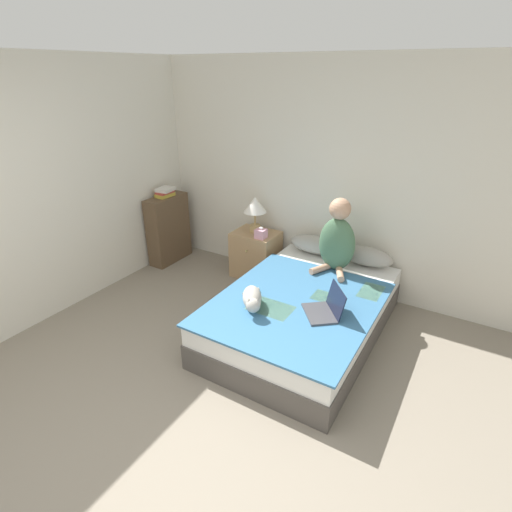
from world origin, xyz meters
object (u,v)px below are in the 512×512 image
(pillow_far, at_px, (366,256))
(person_sitting, at_px, (337,239))
(table_lamp, at_px, (255,207))
(nightstand, at_px, (256,254))
(laptop_open, at_px, (325,309))
(book_stack_top, at_px, (165,192))
(bed, at_px, (303,314))
(pillow_near, at_px, (314,244))
(bookshelf, at_px, (168,229))
(cat_tabby, at_px, (252,299))
(tissue_box, at_px, (261,234))

(pillow_far, relative_size, person_sitting, 0.75)
(table_lamp, bearing_deg, nightstand, -44.39)
(laptop_open, distance_m, book_stack_top, 2.74)
(bed, height_order, pillow_near, pillow_near)
(nightstand, relative_size, bookshelf, 0.65)
(table_lamp, height_order, bookshelf, table_lamp)
(bed, distance_m, pillow_far, 1.01)
(cat_tabby, xyz_separation_m, book_stack_top, (-1.98, 1.08, 0.41))
(table_lamp, bearing_deg, book_stack_top, -169.00)
(pillow_far, xyz_separation_m, table_lamp, (-1.37, -0.05, 0.34))
(cat_tabby, bearing_deg, pillow_far, 122.01)
(laptop_open, bearing_deg, nightstand, -167.57)
(person_sitting, distance_m, cat_tabby, 1.18)
(laptop_open, xyz_separation_m, book_stack_top, (-2.57, 0.84, 0.45))
(bed, bearing_deg, tissue_box, 141.90)
(bed, relative_size, laptop_open, 4.66)
(pillow_far, height_order, laptop_open, laptop_open)
(pillow_near, height_order, cat_tabby, pillow_near)
(pillow_far, bearing_deg, nightstand, -176.70)
(table_lamp, bearing_deg, bed, -38.45)
(tissue_box, relative_size, book_stack_top, 0.56)
(table_lamp, relative_size, bookshelf, 0.49)
(nightstand, distance_m, tissue_box, 0.39)
(bookshelf, bearing_deg, book_stack_top, 64.85)
(pillow_near, bearing_deg, bed, -71.26)
(person_sitting, height_order, nightstand, person_sitting)
(bed, xyz_separation_m, book_stack_top, (-2.28, 0.61, 0.73))
(book_stack_top, bearing_deg, laptop_open, -18.10)
(bed, relative_size, person_sitting, 2.65)
(person_sitting, bearing_deg, tissue_box, 175.23)
(pillow_near, height_order, tissue_box, tissue_box)
(cat_tabby, relative_size, table_lamp, 1.08)
(tissue_box, bearing_deg, pillow_far, 9.16)
(person_sitting, xyz_separation_m, table_lamp, (-1.12, 0.22, 0.10))
(bed, height_order, pillow_far, pillow_far)
(table_lamp, distance_m, tissue_box, 0.34)
(cat_tabby, bearing_deg, nightstand, 175.73)
(nightstand, bearing_deg, pillow_far, 3.30)
(nightstand, height_order, bookshelf, bookshelf)
(laptop_open, xyz_separation_m, tissue_box, (-1.20, 0.94, 0.13))
(bed, distance_m, pillow_near, 1.01)
(laptop_open, xyz_separation_m, table_lamp, (-1.36, 1.08, 0.39))
(bookshelf, bearing_deg, cat_tabby, -28.54)
(nightstand, bearing_deg, pillow_near, 6.03)
(bed, height_order, laptop_open, laptop_open)
(bed, xyz_separation_m, laptop_open, (0.30, -0.23, 0.28))
(pillow_far, distance_m, book_stack_top, 2.63)
(pillow_near, distance_m, person_sitting, 0.51)
(nightstand, bearing_deg, table_lamp, 135.61)
(pillow_far, height_order, person_sitting, person_sitting)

